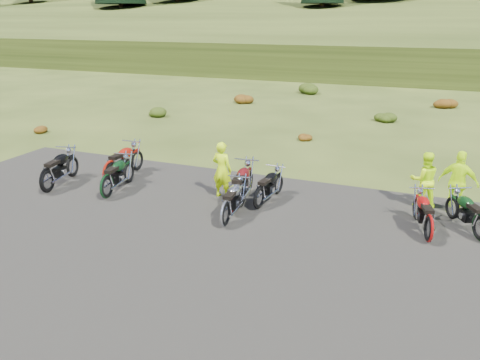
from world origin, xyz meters
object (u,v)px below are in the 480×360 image
at_px(motorcycle_7, 478,241).
at_px(motorcycle_3, 226,227).
at_px(motorcycle_0, 49,193).
at_px(person_middle, 222,171).

bearing_deg(motorcycle_7, motorcycle_3, 76.08).
bearing_deg(motorcycle_7, motorcycle_0, 68.08).
bearing_deg(person_middle, motorcycle_0, 24.73).
bearing_deg(motorcycle_7, person_middle, 59.14).
distance_m(motorcycle_0, person_middle, 5.44).
distance_m(motorcycle_3, motorcycle_7, 6.21).
bearing_deg(person_middle, motorcycle_7, -175.80).
bearing_deg(motorcycle_3, motorcycle_0, 84.48).
xyz_separation_m(motorcycle_3, person_middle, (-0.91, 1.85, 0.85)).
relative_size(motorcycle_0, motorcycle_7, 1.16).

